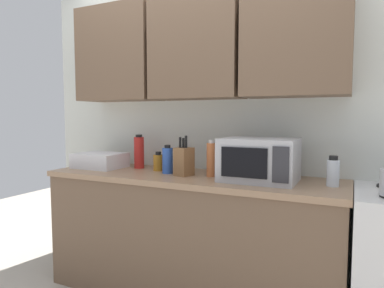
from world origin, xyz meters
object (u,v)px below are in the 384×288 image
dish_rack (100,160)px  bottle_amber_vinegar (158,162)px  bottle_red_sauce (139,152)px  bottle_blue_cleaner (168,160)px  knife_block (184,161)px  microwave (259,160)px  bottle_clear_tall (333,172)px  bottle_spice_jar (211,159)px

dish_rack → bottle_amber_vinegar: 0.52m
bottle_red_sauce → bottle_blue_cleaner: size_ratio=1.30×
knife_block → bottle_amber_vinegar: 0.30m
knife_block → bottle_amber_vinegar: bearing=158.5°
microwave → bottle_amber_vinegar: 0.82m
microwave → bottle_red_sauce: microwave is taller
microwave → bottle_amber_vinegar: size_ratio=3.24×
dish_rack → knife_block: (0.80, -0.04, 0.04)m
bottle_amber_vinegar → bottle_red_sauce: 0.23m
bottle_blue_cleaner → bottle_clear_tall: size_ratio=1.14×
bottle_amber_vinegar → bottle_spice_jar: 0.47m
bottle_amber_vinegar → bottle_clear_tall: bearing=-2.6°
bottle_amber_vinegar → bottle_clear_tall: bottle_clear_tall is taller
bottle_red_sauce → bottle_blue_cleaner: bearing=-20.3°
bottle_red_sauce → bottle_spice_jar: 0.68m
bottle_spice_jar → knife_block: bearing=-164.6°
dish_rack → bottle_spice_jar: bearing=0.6°
bottle_red_sauce → bottle_blue_cleaner: 0.36m
bottle_amber_vinegar → bottle_blue_cleaner: size_ratio=0.70×
microwave → bottle_spice_jar: size_ratio=1.88×
bottle_red_sauce → bottle_spice_jar: bottle_red_sauce is taller
microwave → dish_rack: (-1.33, 0.01, -0.08)m
microwave → dish_rack: microwave is taller
dish_rack → bottle_red_sauce: (0.31, 0.12, 0.07)m
dish_rack → bottle_amber_vinegar: (0.52, 0.07, 0.01)m
bottle_amber_vinegar → bottle_blue_cleaner: bearing=-31.3°
dish_rack → bottle_amber_vinegar: size_ratio=2.57×
bottle_spice_jar → bottle_clear_tall: bearing=0.1°
microwave → knife_block: size_ratio=1.68×
knife_block → bottle_clear_tall: (0.98, 0.05, -0.02)m
bottle_red_sauce → bottle_clear_tall: bearing=-4.1°
knife_block → bottle_clear_tall: size_ratio=1.54×
bottle_clear_tall → bottle_spice_jar: bearing=-179.9°
dish_rack → bottle_blue_cleaner: 0.64m
microwave → bottle_clear_tall: (0.45, 0.02, -0.05)m
bottle_spice_jar → bottle_clear_tall: (0.79, 0.00, -0.03)m
bottle_red_sauce → bottle_spice_jar: size_ratio=1.07×
bottle_amber_vinegar → bottle_clear_tall: size_ratio=0.80×
knife_block → bottle_clear_tall: 0.98m
microwave → bottle_spice_jar: microwave is taller
dish_rack → knife_block: 0.80m
microwave → bottle_amber_vinegar: bearing=174.6°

